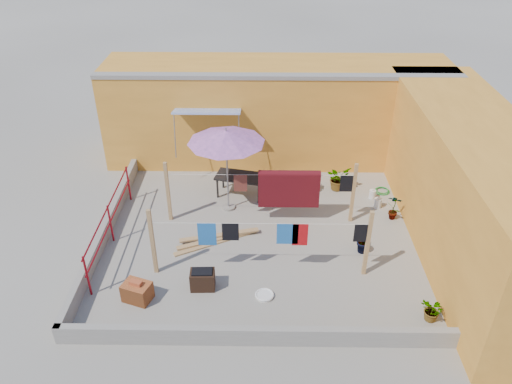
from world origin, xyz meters
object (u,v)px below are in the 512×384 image
(water_jug_b, at_px, (378,203))
(white_basin, at_px, (264,295))
(patio_umbrella, at_px, (226,137))
(plant_back_a, at_px, (338,178))
(brick_stack, at_px, (137,292))
(green_hose, at_px, (382,191))
(water_jug_a, at_px, (372,194))
(brazier, at_px, (203,279))
(outdoor_table, at_px, (240,178))

(water_jug_b, bearing_deg, white_basin, -131.51)
(patio_umbrella, xyz_separation_m, plant_back_a, (3.26, 1.10, -1.88))
(brick_stack, bearing_deg, water_jug_b, 31.94)
(patio_umbrella, xyz_separation_m, green_hose, (4.62, 0.96, -2.23))
(water_jug_a, bearing_deg, brazier, -139.83)
(brazier, distance_m, white_basin, 1.47)
(brick_stack, height_order, brazier, brick_stack)
(water_jug_a, relative_size, green_hose, 0.67)
(brick_stack, relative_size, green_hose, 1.57)
(water_jug_b, relative_size, plant_back_a, 0.45)
(outdoor_table, bearing_deg, patio_umbrella, -113.98)
(plant_back_a, bearing_deg, white_basin, -115.33)
(outdoor_table, relative_size, brick_stack, 2.14)
(outdoor_table, height_order, brick_stack, outdoor_table)
(patio_umbrella, height_order, water_jug_b, patio_umbrella)
(brick_stack, relative_size, brazier, 1.27)
(outdoor_table, bearing_deg, brick_stack, -115.73)
(brazier, xyz_separation_m, plant_back_a, (3.65, 4.43, 0.14))
(brazier, xyz_separation_m, white_basin, (1.43, -0.28, -0.21))
(patio_umbrella, height_order, green_hose, patio_umbrella)
(water_jug_b, height_order, green_hose, water_jug_b)
(white_basin, distance_m, green_hose, 5.80)
(outdoor_table, distance_m, plant_back_a, 2.98)
(brazier, distance_m, green_hose, 6.59)
(water_jug_b, bearing_deg, outdoor_table, 171.14)
(green_hose, distance_m, plant_back_a, 1.41)
(outdoor_table, height_order, water_jug_a, outdoor_table)
(water_jug_a, xyz_separation_m, water_jug_b, (0.06, -0.50, 0.01))
(brick_stack, distance_m, white_basin, 2.86)
(brick_stack, bearing_deg, plant_back_a, 43.53)
(outdoor_table, distance_m, white_basin, 4.41)
(outdoor_table, bearing_deg, water_jug_a, -1.82)
(white_basin, bearing_deg, brick_stack, -177.54)
(brick_stack, height_order, water_jug_b, brick_stack)
(brick_stack, relative_size, water_jug_b, 2.13)
(outdoor_table, xyz_separation_m, brazier, (-0.71, -4.04, -0.36))
(white_basin, distance_m, water_jug_b, 4.94)
(water_jug_b, bearing_deg, brick_stack, -148.06)
(white_basin, bearing_deg, green_hose, 51.80)
(brazier, bearing_deg, white_basin, -11.01)
(water_jug_a, height_order, water_jug_b, water_jug_b)
(water_jug_a, xyz_separation_m, green_hose, (0.38, 0.37, -0.11))
(white_basin, bearing_deg, patio_umbrella, 106.01)
(plant_back_a, bearing_deg, brick_stack, -136.47)
(water_jug_b, xyz_separation_m, plant_back_a, (-1.04, 1.01, 0.23))
(brick_stack, xyz_separation_m, water_jug_a, (6.06, 4.31, -0.09))
(brazier, xyz_separation_m, water_jug_a, (4.63, 3.91, -0.11))
(water_jug_b, distance_m, green_hose, 0.93)
(brazier, relative_size, white_basin, 1.32)
(outdoor_table, relative_size, brazier, 2.71)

